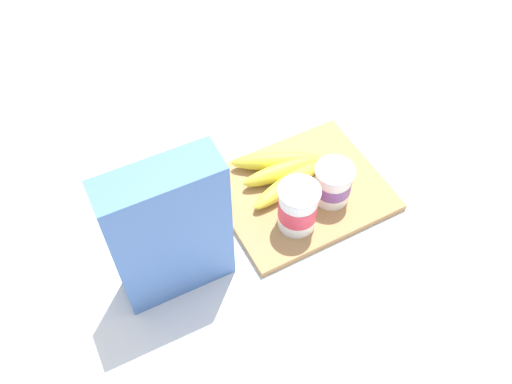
{
  "coord_description": "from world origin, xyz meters",
  "views": [
    {
      "loc": [
        0.39,
        0.54,
        0.86
      ],
      "look_at": [
        0.1,
        0.0,
        0.06
      ],
      "focal_mm": 38.78,
      "sensor_mm": 36.0,
      "label": 1
    }
  ],
  "objects_px": {
    "cutting_board": "(301,191)",
    "cereal_box": "(169,232)",
    "banana_bunch": "(283,171)",
    "yogurt_cup_back": "(298,207)",
    "yogurt_cup_front": "(333,184)"
  },
  "relations": [
    {
      "from": "banana_bunch",
      "to": "yogurt_cup_back",
      "type": "bearing_deg",
      "value": 73.53
    },
    {
      "from": "cutting_board",
      "to": "banana_bunch",
      "type": "height_order",
      "value": "banana_bunch"
    },
    {
      "from": "cutting_board",
      "to": "banana_bunch",
      "type": "xyz_separation_m",
      "value": [
        0.02,
        -0.04,
        0.03
      ]
    },
    {
      "from": "yogurt_cup_back",
      "to": "cutting_board",
      "type": "bearing_deg",
      "value": -127.12
    },
    {
      "from": "cereal_box",
      "to": "banana_bunch",
      "type": "xyz_separation_m",
      "value": [
        -0.27,
        -0.1,
        -0.11
      ]
    },
    {
      "from": "cutting_board",
      "to": "yogurt_cup_front",
      "type": "bearing_deg",
      "value": 132.62
    },
    {
      "from": "cereal_box",
      "to": "yogurt_cup_back",
      "type": "height_order",
      "value": "cereal_box"
    },
    {
      "from": "cutting_board",
      "to": "yogurt_cup_back",
      "type": "bearing_deg",
      "value": 52.88
    },
    {
      "from": "yogurt_cup_front",
      "to": "cereal_box",
      "type": "bearing_deg",
      "value": 2.83
    },
    {
      "from": "cereal_box",
      "to": "yogurt_cup_front",
      "type": "relative_size",
      "value": 3.5
    },
    {
      "from": "cereal_box",
      "to": "banana_bunch",
      "type": "height_order",
      "value": "cereal_box"
    },
    {
      "from": "yogurt_cup_front",
      "to": "banana_bunch",
      "type": "bearing_deg",
      "value": -56.22
    },
    {
      "from": "cutting_board",
      "to": "banana_bunch",
      "type": "bearing_deg",
      "value": -67.64
    },
    {
      "from": "cutting_board",
      "to": "banana_bunch",
      "type": "relative_size",
      "value": 1.69
    },
    {
      "from": "cutting_board",
      "to": "cereal_box",
      "type": "distance_m",
      "value": 0.32
    }
  ]
}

